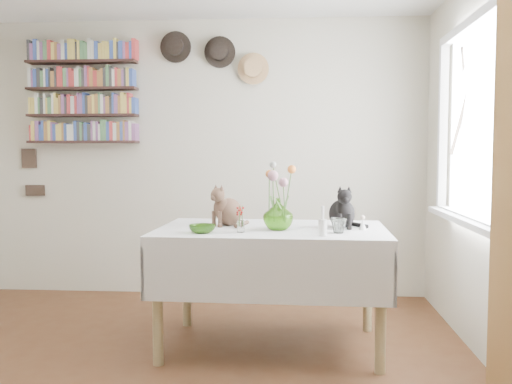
# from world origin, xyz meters

# --- Properties ---
(room) EXTENTS (4.08, 4.58, 2.58)m
(room) POSITION_xyz_m (0.00, 0.00, 1.25)
(room) COLOR brown
(room) RESTS_ON ground
(window) EXTENTS (0.12, 1.52, 1.32)m
(window) POSITION_xyz_m (1.97, 0.80, 1.40)
(window) COLOR white
(window) RESTS_ON room
(dining_table) EXTENTS (1.53, 1.01, 0.80)m
(dining_table) POSITION_xyz_m (0.68, 0.83, 0.61)
(dining_table) COLOR white
(dining_table) RESTS_ON room
(tabby_cat) EXTENTS (0.30, 0.31, 0.29)m
(tabby_cat) POSITION_xyz_m (0.38, 0.95, 0.95)
(tabby_cat) COLOR brown
(tabby_cat) RESTS_ON dining_table
(black_cat) EXTENTS (0.21, 0.26, 0.29)m
(black_cat) POSITION_xyz_m (1.15, 0.90, 0.95)
(black_cat) COLOR black
(black_cat) RESTS_ON dining_table
(flower_vase) EXTENTS (0.26, 0.26, 0.21)m
(flower_vase) POSITION_xyz_m (0.73, 0.75, 0.91)
(flower_vase) COLOR #73BA36
(flower_vase) RESTS_ON dining_table
(green_bowl) EXTENTS (0.21, 0.21, 0.05)m
(green_bowl) POSITION_xyz_m (0.26, 0.56, 0.83)
(green_bowl) COLOR #73BA36
(green_bowl) RESTS_ON dining_table
(drinking_glass) EXTENTS (0.12, 0.12, 0.09)m
(drinking_glass) POSITION_xyz_m (1.11, 0.62, 0.85)
(drinking_glass) COLOR white
(drinking_glass) RESTS_ON dining_table
(candlestick) EXTENTS (0.05, 0.05, 0.18)m
(candlestick) POSITION_xyz_m (1.00, 0.49, 0.87)
(candlestick) COLOR white
(candlestick) RESTS_ON dining_table
(berry_jar) EXTENTS (0.05, 0.05, 0.19)m
(berry_jar) POSITION_xyz_m (0.50, 0.61, 0.89)
(berry_jar) COLOR white
(berry_jar) RESTS_ON dining_table
(porcelain_figurine) EXTENTS (0.05, 0.05, 0.10)m
(porcelain_figurine) POSITION_xyz_m (1.27, 0.78, 0.85)
(porcelain_figurine) COLOR white
(porcelain_figurine) RESTS_ON dining_table
(flower_bouquet) EXTENTS (0.17, 0.12, 0.39)m
(flower_bouquet) POSITION_xyz_m (0.73, 0.76, 1.15)
(flower_bouquet) COLOR #4C7233
(flower_bouquet) RESTS_ON flower_vase
(bookshelf_unit) EXTENTS (1.00, 0.16, 0.91)m
(bookshelf_unit) POSITION_xyz_m (-1.10, 2.16, 1.84)
(bookshelf_unit) COLOR #321C18
(bookshelf_unit) RESTS_ON room
(wall_hats) EXTENTS (0.98, 0.09, 0.48)m
(wall_hats) POSITION_xyz_m (0.12, 2.19, 2.17)
(wall_hats) COLOR black
(wall_hats) RESTS_ON room
(wall_art_plaques) EXTENTS (0.21, 0.02, 0.44)m
(wall_art_plaques) POSITION_xyz_m (-1.63, 2.23, 1.12)
(wall_art_plaques) COLOR #38281E
(wall_art_plaques) RESTS_ON room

